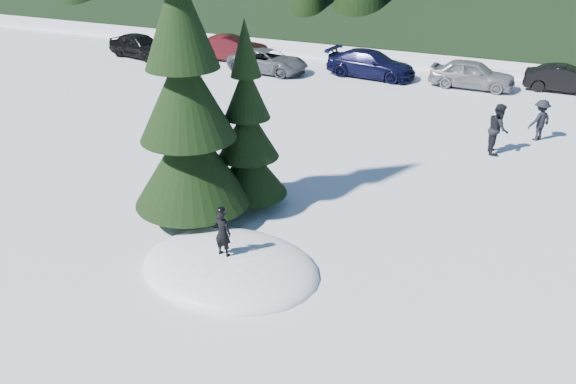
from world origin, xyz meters
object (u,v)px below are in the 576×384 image
at_px(car_2, 268,61).
at_px(adult_2, 540,120).
at_px(child_skier, 223,233).
at_px(car_5, 566,79).
at_px(car_4, 472,74).
at_px(spruce_short, 248,138).
at_px(car_1, 231,48).
at_px(car_3, 371,64).
at_px(adult_0, 498,129).
at_px(spruce_tall, 186,105).
at_px(car_0, 140,45).

bearing_deg(car_2, adult_2, -106.02).
height_order(child_skier, car_5, child_skier).
relative_size(child_skier, car_4, 0.29).
height_order(spruce_short, car_1, spruce_short).
bearing_deg(child_skier, car_5, -105.34).
bearing_deg(car_1, car_3, -105.46).
height_order(child_skier, adult_2, child_skier).
bearing_deg(adult_0, spruce_tall, 126.66).
distance_m(spruce_short, car_3, 16.01).
bearing_deg(car_4, car_0, 95.45).
xyz_separation_m(child_skier, car_0, (-16.66, 17.79, -0.35)).
bearing_deg(car_0, spruce_tall, -127.05).
bearing_deg(child_skier, adult_2, -112.33).
distance_m(spruce_short, adult_0, 9.62).
xyz_separation_m(adult_2, car_2, (-14.09, 4.96, -0.17)).
xyz_separation_m(adult_2, car_4, (-3.48, 6.49, -0.09)).
distance_m(spruce_tall, adult_2, 13.92).
bearing_deg(adult_0, spruce_short, 126.12).
distance_m(adult_0, car_4, 8.83).
relative_size(spruce_tall, spruce_short, 1.60).
bearing_deg(spruce_tall, car_1, 117.48).
height_order(car_2, car_5, car_5).
bearing_deg(car_3, child_skier, -167.52).
height_order(car_2, car_3, car_3).
xyz_separation_m(spruce_short, car_0, (-15.52, 14.44, -1.37)).
distance_m(spruce_tall, car_5, 20.84).
bearing_deg(adult_2, child_skier, 12.54).
distance_m(car_1, car_3, 8.75).
distance_m(spruce_short, child_skier, 3.68).
xyz_separation_m(child_skier, car_4, (2.70, 19.31, -0.38)).
bearing_deg(car_5, adult_0, 168.40).
relative_size(adult_2, car_3, 0.33).
relative_size(spruce_short, child_skier, 4.50).
relative_size(car_4, car_5, 1.08).
relative_size(car_2, car_4, 1.09).
height_order(spruce_short, adult_2, spruce_short).
distance_m(child_skier, car_3, 19.40).
relative_size(spruce_tall, car_5, 2.25).
relative_size(spruce_tall, car_4, 2.09).
bearing_deg(car_2, car_4, -78.43).
bearing_deg(car_3, spruce_tall, -173.72).
bearing_deg(adult_2, spruce_short, 0.60).
bearing_deg(car_0, car_2, -79.60).
height_order(spruce_tall, car_5, spruce_tall).
distance_m(adult_2, car_2, 14.94).
xyz_separation_m(car_2, car_4, (10.61, 1.53, 0.08)).
height_order(spruce_tall, car_3, spruce_tall).
bearing_deg(spruce_tall, car_0, 132.51).
height_order(adult_2, car_4, adult_2).
bearing_deg(car_4, child_skier, 173.00).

